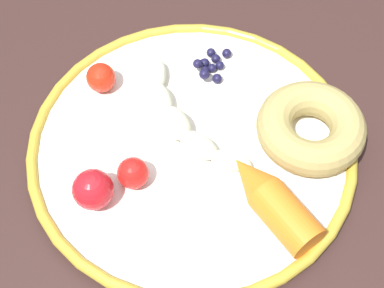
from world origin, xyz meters
name	(u,v)px	position (x,y,z in m)	size (l,w,h in m)	color
dining_table	(229,182)	(0.00, 0.00, 0.62)	(0.91, 0.81, 0.72)	#331F1C
plate	(192,145)	(0.04, -0.03, 0.73)	(0.35, 0.35, 0.02)	white
banana	(181,121)	(0.02, -0.05, 0.74)	(0.11, 0.16, 0.03)	#E4E9C3
carrot_orange	(271,200)	(0.07, 0.07, 0.75)	(0.09, 0.12, 0.04)	orange
donut	(311,128)	(-0.03, 0.07, 0.75)	(0.11, 0.11, 0.04)	tan
blueberry_pile	(211,65)	(-0.07, -0.06, 0.74)	(0.06, 0.04, 0.02)	#191638
tomato_near	(133,173)	(0.10, -0.07, 0.75)	(0.03, 0.03, 0.03)	red
tomato_mid	(93,189)	(0.14, -0.09, 0.75)	(0.04, 0.04, 0.04)	red
tomato_far	(101,78)	(0.01, -0.16, 0.75)	(0.03, 0.03, 0.03)	red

